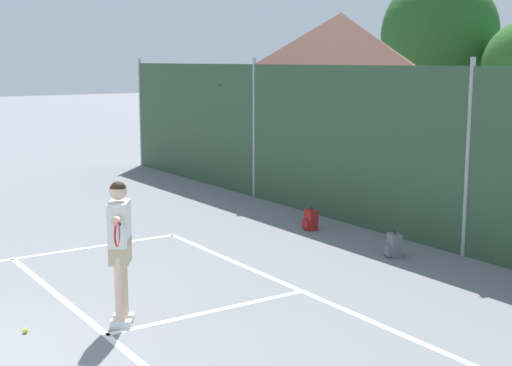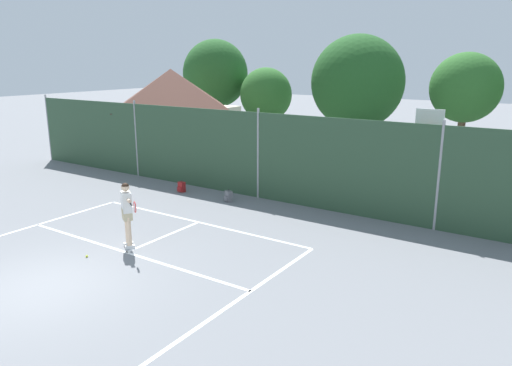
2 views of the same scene
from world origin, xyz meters
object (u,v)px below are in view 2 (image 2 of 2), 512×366
object	(u,v)px
tennis_player	(127,209)
tennis_ball	(87,256)
basketball_hoop	(428,147)
backpack_red	(181,187)
backpack_grey	(228,196)

from	to	relation	value
tennis_player	tennis_ball	distance (m)	1.60
tennis_player	tennis_ball	bearing A→B (deg)	-109.89
basketball_hoop	tennis_ball	world-z (taller)	basketball_hoop
backpack_red	tennis_ball	bearing A→B (deg)	-69.45
basketball_hoop	tennis_player	distance (m)	9.72
basketball_hoop	backpack_grey	bearing A→B (deg)	-159.15
basketball_hoop	tennis_player	size ratio (longest dim) A/B	1.91
tennis_ball	backpack_red	world-z (taller)	backpack_red
basketball_hoop	tennis_player	xyz separation A→B (m)	(-5.96, -7.59, -1.20)
backpack_grey	backpack_red	bearing A→B (deg)	178.85
basketball_hoop	backpack_red	distance (m)	9.30
backpack_red	backpack_grey	xyz separation A→B (m)	(2.36, -0.05, 0.00)
tennis_player	tennis_ball	xyz separation A→B (m)	(-0.40, -1.12, -1.08)
tennis_player	tennis_ball	size ratio (longest dim) A/B	28.10
backpack_grey	tennis_player	bearing A→B (deg)	-85.42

